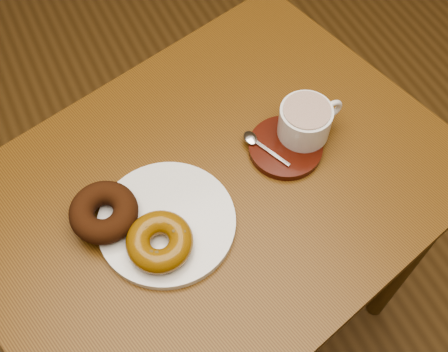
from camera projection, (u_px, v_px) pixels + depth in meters
name	position (u px, v px, depth m)	size (l,w,h in m)	color
ground	(287.00, 340.00, 1.68)	(6.00, 6.00, 0.00)	brown
cafe_table	(215.00, 218.00, 1.13)	(1.00, 0.84, 0.81)	brown
donut_plate	(167.00, 222.00, 0.97)	(0.24, 0.24, 0.01)	white
donut_cinnamon	(104.00, 212.00, 0.95)	(0.12, 0.12, 0.04)	#36190A
donut_caramel	(160.00, 242.00, 0.92)	(0.13, 0.13, 0.04)	#82550E
saucer	(285.00, 147.00, 1.05)	(0.14, 0.14, 0.01)	#3A0F07
coffee_cup	(306.00, 121.00, 1.03)	(0.13, 0.10, 0.07)	white
teaspoon	(255.00, 141.00, 1.04)	(0.05, 0.10, 0.01)	silver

